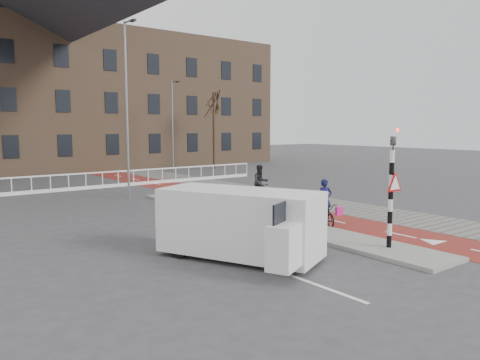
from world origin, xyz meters
TOP-DOWN VIEW (x-y plane):
  - ground at (0.00, 0.00)m, footprint 120.00×120.00m
  - bike_lane at (1.50, 10.00)m, footprint 2.50×60.00m
  - sidewalk at (4.30, 10.00)m, footprint 3.00×60.00m
  - curb_island at (-0.70, 4.00)m, footprint 1.80×16.00m
  - traffic_signal at (-0.60, -2.02)m, footprint 0.80×0.80m
  - bollard at (-0.36, 2.21)m, footprint 0.12×0.12m
  - cyclist_near at (0.55, 1.59)m, footprint 1.17×1.72m
  - cyclist_far at (1.76, 6.77)m, footprint 0.97×1.79m
  - van at (-4.55, 0.11)m, footprint 3.52×4.82m
  - railing at (-5.00, 17.00)m, footprint 28.00×0.10m
  - townhouse_row at (-3.00, 32.00)m, footprint 46.00×10.00m
  - tree_right at (10.38, 23.30)m, footprint 0.23×0.23m
  - streetlight_near at (-2.47, 12.17)m, footprint 0.12×0.12m
  - streetlight_right at (6.45, 23.47)m, footprint 0.12×0.12m

SIDE VIEW (x-z plane):
  - ground at x=0.00m, z-range 0.00..0.00m
  - bike_lane at x=1.50m, z-range 0.00..0.01m
  - sidewalk at x=4.30m, z-range 0.00..0.01m
  - curb_island at x=-0.70m, z-range 0.00..0.12m
  - railing at x=-5.00m, z-range -0.19..0.80m
  - bollard at x=-0.36m, z-range 0.12..0.97m
  - cyclist_near at x=0.55m, z-range -0.28..1.45m
  - cyclist_far at x=1.76m, z-range -0.15..1.72m
  - van at x=-4.55m, z-range 0.05..1.98m
  - traffic_signal at x=-0.60m, z-range 0.15..3.83m
  - tree_right at x=10.38m, z-range 0.00..6.56m
  - streetlight_right at x=6.45m, z-range 0.00..7.31m
  - streetlight_near at x=-2.47m, z-range 0.00..8.82m
  - townhouse_row at x=-3.00m, z-range -0.14..15.76m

